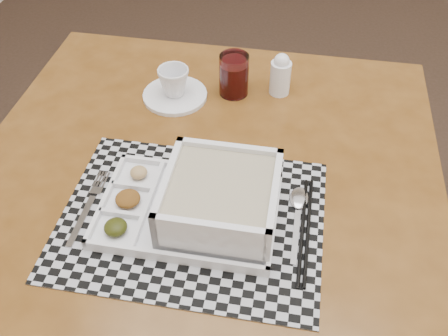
{
  "coord_description": "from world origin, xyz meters",
  "views": [
    {
      "loc": [
        -0.63,
        -1.02,
        1.41
      ],
      "look_at": [
        -0.76,
        -0.38,
        0.76
      ],
      "focal_mm": 40.0,
      "sensor_mm": 36.0,
      "label": 1
    }
  ],
  "objects_px": {
    "cup": "(174,82)",
    "serving_tray": "(212,202)",
    "juice_glass": "(234,76)",
    "creamer_bottle": "(280,75)",
    "dining_table": "(204,196)"
  },
  "relations": [
    {
      "from": "serving_tray",
      "to": "juice_glass",
      "type": "relative_size",
      "value": 3.26
    },
    {
      "from": "serving_tray",
      "to": "creamer_bottle",
      "type": "xyz_separation_m",
      "value": [
        0.07,
        0.4,
        0.01
      ]
    },
    {
      "from": "cup",
      "to": "serving_tray",
      "type": "bearing_deg",
      "value": -51.24
    },
    {
      "from": "cup",
      "to": "creamer_bottle",
      "type": "bearing_deg",
      "value": 29.01
    },
    {
      "from": "juice_glass",
      "to": "creamer_bottle",
      "type": "bearing_deg",
      "value": 12.42
    },
    {
      "from": "cup",
      "to": "juice_glass",
      "type": "bearing_deg",
      "value": 31.66
    },
    {
      "from": "serving_tray",
      "to": "dining_table",
      "type": "bearing_deg",
      "value": 110.89
    },
    {
      "from": "dining_table",
      "to": "serving_tray",
      "type": "height_order",
      "value": "serving_tray"
    },
    {
      "from": "juice_glass",
      "to": "creamer_bottle",
      "type": "distance_m",
      "value": 0.11
    },
    {
      "from": "dining_table",
      "to": "cup",
      "type": "relative_size",
      "value": 13.35
    },
    {
      "from": "cup",
      "to": "juice_glass",
      "type": "height_order",
      "value": "juice_glass"
    },
    {
      "from": "juice_glass",
      "to": "creamer_bottle",
      "type": "relative_size",
      "value": 0.96
    },
    {
      "from": "cup",
      "to": "creamer_bottle",
      "type": "xyz_separation_m",
      "value": [
        0.24,
        0.07,
        0.01
      ]
    },
    {
      "from": "serving_tray",
      "to": "juice_glass",
      "type": "xyz_separation_m",
      "value": [
        -0.03,
        0.38,
        0.01
      ]
    },
    {
      "from": "serving_tray",
      "to": "juice_glass",
      "type": "height_order",
      "value": "juice_glass"
    }
  ]
}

